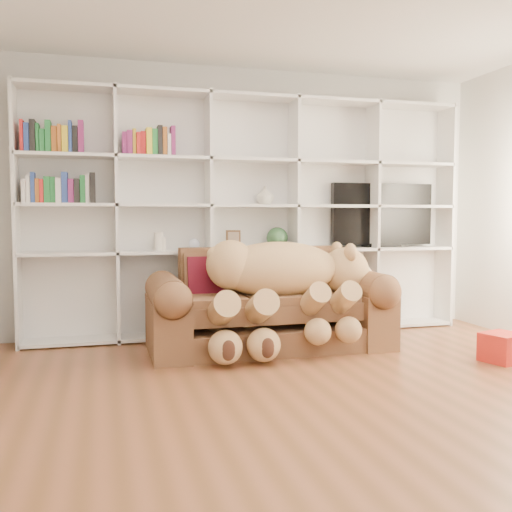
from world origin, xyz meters
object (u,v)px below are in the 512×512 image
object	(u,v)px
sofa	(268,310)
tv	(382,216)
teddy_bear	(282,280)
gift_box	(502,347)

from	to	relation	value
sofa	tv	size ratio (longest dim) A/B	1.86
teddy_bear	tv	bearing A→B (deg)	33.13
teddy_bear	gift_box	xyz separation A→B (m)	(1.64, -0.81, -0.52)
sofa	gift_box	size ratio (longest dim) A/B	7.27
teddy_bear	tv	world-z (taller)	tv
teddy_bear	gift_box	world-z (taller)	teddy_bear
sofa	gift_box	bearing A→B (deg)	-30.15
gift_box	sofa	bearing A→B (deg)	149.85
sofa	gift_box	world-z (taller)	sofa
teddy_bear	sofa	bearing A→B (deg)	114.26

